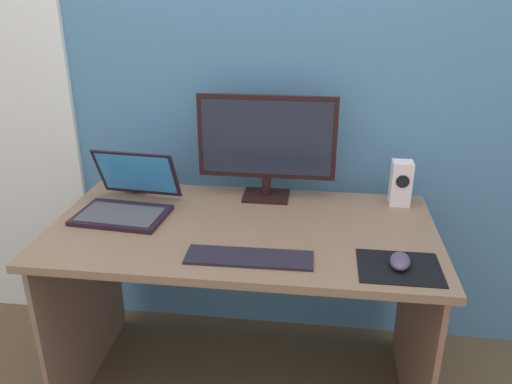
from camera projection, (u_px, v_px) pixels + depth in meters
wall_back at (258, 56)px, 2.02m from camera, size 6.00×0.04×2.50m
desk at (243, 264)px, 1.87m from camera, size 1.35×0.71×0.72m
monitor at (267, 143)px, 1.96m from camera, size 0.53×0.14×0.41m
speaker_right at (401, 183)px, 1.95m from camera, size 0.08×0.07×0.17m
laptop at (127, 201)px, 1.91m from camera, size 0.35×0.34×0.21m
fishbowl at (137, 175)px, 2.09m from camera, size 0.14×0.14×0.14m
keyboard_external at (249, 258)px, 1.60m from camera, size 0.40×0.12×0.01m
mousepad at (399, 268)px, 1.55m from camera, size 0.25×0.20×0.00m
mouse at (400, 261)px, 1.55m from camera, size 0.07×0.11×0.04m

